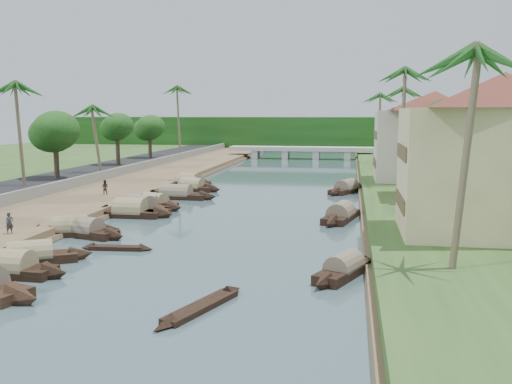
% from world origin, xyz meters
% --- Properties ---
extents(ground, '(220.00, 220.00, 0.00)m').
position_xyz_m(ground, '(0.00, 0.00, 0.00)').
color(ground, '#3C535A').
rests_on(ground, ground).
extents(left_bank, '(10.00, 180.00, 0.80)m').
position_xyz_m(left_bank, '(-16.00, 20.00, 0.40)').
color(left_bank, brown).
rests_on(left_bank, ground).
extents(right_bank, '(16.00, 180.00, 1.20)m').
position_xyz_m(right_bank, '(19.00, 20.00, 0.60)').
color(right_bank, '#28461C').
rests_on(right_bank, ground).
extents(road, '(8.00, 180.00, 1.40)m').
position_xyz_m(road, '(-24.50, 20.00, 0.70)').
color(road, black).
rests_on(road, ground).
extents(retaining_wall, '(0.40, 180.00, 1.10)m').
position_xyz_m(retaining_wall, '(-20.20, 20.00, 1.35)').
color(retaining_wall, slate).
rests_on(retaining_wall, left_bank).
extents(treeline, '(120.00, 14.00, 8.00)m').
position_xyz_m(treeline, '(0.00, 100.00, 4.00)').
color(treeline, '#133B10').
rests_on(treeline, ground).
extents(bridge, '(28.00, 4.00, 2.40)m').
position_xyz_m(bridge, '(0.00, 72.00, 1.72)').
color(bridge, '#ACABA1').
rests_on(bridge, ground).
extents(building_near, '(14.85, 14.85, 10.20)m').
position_xyz_m(building_near, '(18.99, -2.00, 6.38)').
color(building_near, beige).
rests_on(building_near, right_bank).
extents(building_mid, '(14.11, 14.11, 9.70)m').
position_xyz_m(building_mid, '(19.99, 14.00, 6.13)').
color(building_mid, '#D19B94').
rests_on(building_mid, right_bank).
extents(building_far, '(15.59, 15.59, 10.20)m').
position_xyz_m(building_far, '(18.99, 28.00, 6.38)').
color(building_far, beige).
rests_on(building_far, right_bank).
extents(building_distant, '(12.62, 12.62, 9.20)m').
position_xyz_m(building_distant, '(19.99, 48.00, 5.88)').
color(building_distant, beige).
rests_on(building_distant, right_bank).
extents(sampan_1, '(7.10, 2.01, 2.11)m').
position_xyz_m(sampan_1, '(-8.64, -11.93, 0.41)').
color(sampan_1, black).
rests_on(sampan_1, ground).
extents(sampan_2, '(7.10, 5.07, 1.98)m').
position_xyz_m(sampan_2, '(-8.95, -9.40, 0.41)').
color(sampan_2, black).
rests_on(sampan_2, ground).
extents(sampan_3, '(7.56, 3.71, 2.03)m').
position_xyz_m(sampan_3, '(-9.31, -1.69, 0.41)').
color(sampan_3, black).
rests_on(sampan_3, ground).
extents(sampan_4, '(7.45, 3.90, 2.10)m').
position_xyz_m(sampan_4, '(-10.45, -1.60, 0.41)').
color(sampan_4, black).
rests_on(sampan_4, ground).
extents(sampan_5, '(7.66, 2.25, 2.41)m').
position_xyz_m(sampan_5, '(-9.01, 6.38, 0.42)').
color(sampan_5, black).
rests_on(sampan_5, ground).
extents(sampan_6, '(8.55, 5.63, 2.52)m').
position_xyz_m(sampan_6, '(-8.94, 8.10, 0.42)').
color(sampan_6, black).
rests_on(sampan_6, ground).
extents(sampan_7, '(7.55, 1.93, 2.02)m').
position_xyz_m(sampan_7, '(-9.05, 9.50, 0.41)').
color(sampan_7, black).
rests_on(sampan_7, ground).
extents(sampan_8, '(6.43, 3.91, 2.00)m').
position_xyz_m(sampan_8, '(-8.53, 11.36, 0.41)').
color(sampan_8, black).
rests_on(sampan_8, ground).
extents(sampan_9, '(9.01, 2.27, 2.25)m').
position_xyz_m(sampan_9, '(-8.24, 17.15, 0.42)').
color(sampan_9, black).
rests_on(sampan_9, ground).
extents(sampan_10, '(6.36, 1.75, 1.80)m').
position_xyz_m(sampan_10, '(-9.02, 17.66, 0.40)').
color(sampan_10, black).
rests_on(sampan_10, ground).
extents(sampan_11, '(7.70, 3.49, 2.17)m').
position_xyz_m(sampan_11, '(-8.35, 23.51, 0.41)').
color(sampan_11, black).
rests_on(sampan_11, ground).
extents(sampan_12, '(8.97, 5.38, 2.18)m').
position_xyz_m(sampan_12, '(-9.42, 25.28, 0.41)').
color(sampan_12, black).
rests_on(sampan_12, ground).
extents(sampan_13, '(7.58, 4.85, 2.12)m').
position_xyz_m(sampan_13, '(-10.22, 29.01, 0.41)').
color(sampan_13, black).
rests_on(sampan_13, ground).
extents(sampan_14, '(4.02, 7.10, 1.80)m').
position_xyz_m(sampan_14, '(9.50, -8.96, 0.40)').
color(sampan_14, black).
rests_on(sampan_14, ground).
extents(sampan_15, '(3.60, 8.46, 2.22)m').
position_xyz_m(sampan_15, '(9.01, 7.78, 0.42)').
color(sampan_15, black).
rests_on(sampan_15, ground).
extents(sampan_16, '(4.99, 8.68, 2.15)m').
position_xyz_m(sampan_16, '(9.34, 25.12, 0.41)').
color(sampan_16, black).
rests_on(sampan_16, ground).
extents(canoe_0, '(3.21, 6.70, 0.90)m').
position_xyz_m(canoe_0, '(3.14, -15.49, 0.10)').
color(canoe_0, black).
rests_on(canoe_0, ground).
extents(canoe_1, '(4.90, 1.14, 0.79)m').
position_xyz_m(canoe_1, '(-5.27, -5.29, 0.10)').
color(canoe_1, black).
rests_on(canoe_1, ground).
extents(canoe_2, '(5.22, 1.22, 0.75)m').
position_xyz_m(canoe_2, '(-8.16, 19.38, 0.10)').
color(canoe_2, black).
rests_on(canoe_2, ground).
extents(palm_0, '(3.20, 3.20, 12.26)m').
position_xyz_m(palm_0, '(15.00, -10.84, 11.64)').
color(palm_0, '#76644E').
rests_on(palm_0, ground).
extents(palm_1, '(3.20, 3.20, 9.97)m').
position_xyz_m(palm_1, '(16.00, 6.71, 9.44)').
color(palm_1, '#76644E').
rests_on(palm_1, ground).
extents(palm_2, '(3.20, 3.20, 13.75)m').
position_xyz_m(palm_2, '(15.00, 22.05, 13.07)').
color(palm_2, '#76644E').
rests_on(palm_2, ground).
extents(palm_3, '(3.20, 3.20, 12.54)m').
position_xyz_m(palm_3, '(16.00, 39.98, 11.92)').
color(palm_3, '#76644E').
rests_on(palm_3, ground).
extents(palm_5, '(3.20, 3.20, 12.08)m').
position_xyz_m(palm_5, '(-24.00, 14.53, 11.67)').
color(palm_5, '#76644E').
rests_on(palm_5, ground).
extents(palm_6, '(3.20, 3.20, 9.84)m').
position_xyz_m(palm_6, '(-22.00, 28.49, 9.51)').
color(palm_6, '#76644E').
rests_on(palm_6, ground).
extents(palm_7, '(3.20, 3.20, 12.19)m').
position_xyz_m(palm_7, '(14.00, 53.53, 11.58)').
color(palm_7, '#76644E').
rests_on(palm_7, ground).
extents(palm_8, '(3.20, 3.20, 13.67)m').
position_xyz_m(palm_8, '(-20.50, 58.44, 13.19)').
color(palm_8, '#76644E').
rests_on(palm_8, ground).
extents(tree_3, '(5.30, 5.30, 7.54)m').
position_xyz_m(tree_3, '(-24.00, 21.46, 6.69)').
color(tree_3, '#4C3D2B').
rests_on(tree_3, ground).
extents(tree_4, '(4.40, 4.40, 7.34)m').
position_xyz_m(tree_4, '(-24.00, 39.20, 6.82)').
color(tree_4, '#4C3D2B').
rests_on(tree_4, ground).
extents(tree_5, '(4.75, 4.75, 7.00)m').
position_xyz_m(tree_5, '(-24.00, 52.77, 6.37)').
color(tree_5, '#4C3D2B').
rests_on(tree_5, ground).
extents(tree_6, '(4.75, 4.75, 7.05)m').
position_xyz_m(tree_6, '(24.00, 28.73, 6.21)').
color(tree_6, '#4C3D2B').
rests_on(tree_6, ground).
extents(person_near, '(0.58, 0.64, 1.47)m').
position_xyz_m(person_near, '(-12.92, -5.21, 1.54)').
color(person_near, '#2A2C33').
rests_on(person_near, left_bank).
extents(person_far, '(0.75, 0.60, 1.46)m').
position_xyz_m(person_far, '(-14.62, 13.72, 1.53)').
color(person_far, '#342B24').
rests_on(person_far, left_bank).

